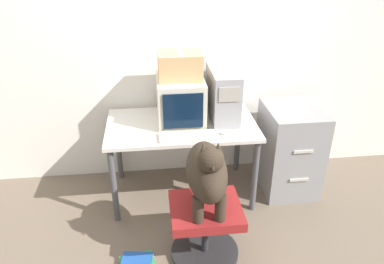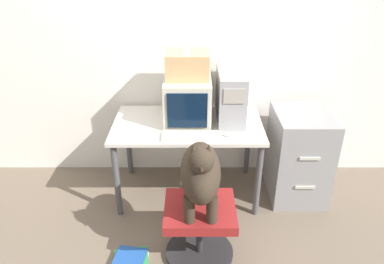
{
  "view_description": "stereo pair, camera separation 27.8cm",
  "coord_description": "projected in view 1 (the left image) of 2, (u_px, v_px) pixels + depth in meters",
  "views": [
    {
      "loc": [
        -0.24,
        -2.43,
        2.09
      ],
      "look_at": [
        0.05,
        0.02,
        0.8
      ],
      "focal_mm": 35.0,
      "sensor_mm": 36.0,
      "label": 1
    },
    {
      "loc": [
        0.04,
        -2.45,
        2.09
      ],
      "look_at": [
        0.05,
        0.02,
        0.8
      ],
      "focal_mm": 35.0,
      "sensor_mm": 36.0,
      "label": 2
    }
  ],
  "objects": [
    {
      "name": "ground_plane",
      "position": [
        187.0,
        218.0,
        3.13
      ],
      "size": [
        12.0,
        12.0,
        0.0
      ],
      "primitive_type": "plane",
      "color": "#6B5B4C"
    },
    {
      "name": "wall_back",
      "position": [
        176.0,
        40.0,
        3.22
      ],
      "size": [
        8.0,
        0.05,
        2.6
      ],
      "color": "white",
      "rests_on": "ground_plane"
    },
    {
      "name": "desk",
      "position": [
        182.0,
        132.0,
        3.17
      ],
      "size": [
        1.25,
        0.72,
        0.7
      ],
      "color": "silver",
      "rests_on": "ground_plane"
    },
    {
      "name": "crt_monitor",
      "position": [
        181.0,
        99.0,
        3.11
      ],
      "size": [
        0.38,
        0.49,
        0.37
      ],
      "color": "beige",
      "rests_on": "desk"
    },
    {
      "name": "pc_tower",
      "position": [
        223.0,
        94.0,
        3.14
      ],
      "size": [
        0.22,
        0.5,
        0.42
      ],
      "color": "#99999E",
      "rests_on": "desk"
    },
    {
      "name": "keyboard",
      "position": [
        188.0,
        136.0,
        2.9
      ],
      "size": [
        0.44,
        0.16,
        0.03
      ],
      "color": "beige",
      "rests_on": "desk"
    },
    {
      "name": "computer_mouse",
      "position": [
        224.0,
        133.0,
        2.95
      ],
      "size": [
        0.07,
        0.04,
        0.03
      ],
      "color": "beige",
      "rests_on": "desk"
    },
    {
      "name": "office_chair",
      "position": [
        205.0,
        227.0,
        2.66
      ],
      "size": [
        0.5,
        0.5,
        0.45
      ],
      "color": "#262628",
      "rests_on": "ground_plane"
    },
    {
      "name": "dog",
      "position": [
        207.0,
        172.0,
        2.42
      ],
      "size": [
        0.26,
        0.52,
        0.57
      ],
      "color": "#33281E",
      "rests_on": "office_chair"
    },
    {
      "name": "filing_cabinet",
      "position": [
        289.0,
        149.0,
        3.36
      ],
      "size": [
        0.47,
        0.57,
        0.79
      ],
      "color": "gray",
      "rests_on": "ground_plane"
    },
    {
      "name": "cardboard_box",
      "position": [
        180.0,
        65.0,
        2.98
      ],
      "size": [
        0.34,
        0.28,
        0.21
      ],
      "color": "tan",
      "rests_on": "crt_monitor"
    },
    {
      "name": "book_stack_floor",
      "position": [
        137.0,
        264.0,
        2.65
      ],
      "size": [
        0.27,
        0.24,
        0.06
      ],
      "color": "silver",
      "rests_on": "ground_plane"
    }
  ]
}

